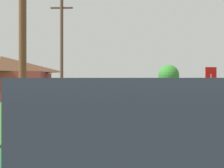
# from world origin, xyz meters

# --- Properties ---
(ground_plane) EXTENTS (120.00, 120.00, 0.00)m
(ground_plane) POSITION_xyz_m (0.00, 0.00, 0.00)
(ground_plane) COLOR #3C3C3C
(lane_stripe_center) EXTENTS (0.20, 14.00, 0.01)m
(lane_stripe_center) POSITION_xyz_m (0.00, -8.00, 0.01)
(lane_stripe_center) COLOR yellow
(lane_stripe_center) RESTS_ON ground
(stop_sign) EXTENTS (0.70, 0.14, 2.61)m
(stop_sign) POSITION_xyz_m (4.99, -1.05, 1.82)
(stop_sign) COLOR #9EA0A8
(stop_sign) RESTS_ON ground
(car_approaching_junction) EXTENTS (4.45, 2.22, 1.62)m
(car_approaching_junction) POSITION_xyz_m (-0.76, 11.45, 0.81)
(car_approaching_junction) COLOR red
(car_approaching_junction) RESTS_ON ground
(utility_pole_near) EXTENTS (1.80, 0.31, 8.41)m
(utility_pole_near) POSITION_xyz_m (-4.66, -5.38, 4.31)
(utility_pole_near) COLOR brown
(utility_pole_near) RESTS_ON ground
(utility_pole_mid) EXTENTS (1.80, 0.26, 8.46)m
(utility_pole_mid) POSITION_xyz_m (-4.84, 4.89, 4.38)
(utility_pole_mid) COLOR brown
(utility_pole_mid) RESTS_ON ground
(pine_tree_center) EXTENTS (2.45, 2.45, 3.88)m
(pine_tree_center) POSITION_xyz_m (6.01, 14.48, 2.62)
(pine_tree_center) COLOR brown
(pine_tree_center) RESTS_ON ground
(barn) EXTENTS (8.92, 5.22, 4.36)m
(barn) POSITION_xyz_m (-11.61, 9.71, 2.18)
(barn) COLOR maroon
(barn) RESTS_ON ground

